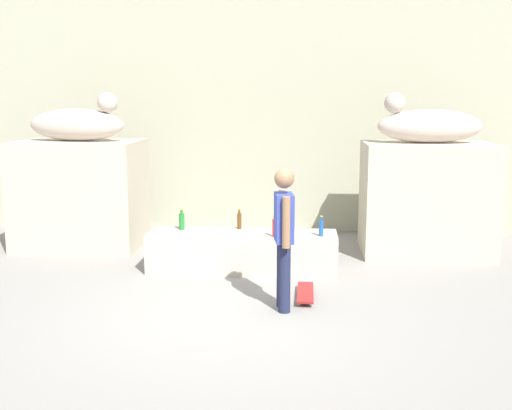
# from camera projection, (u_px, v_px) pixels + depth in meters

# --- Properties ---
(ground_plane) EXTENTS (40.00, 40.00, 0.00)m
(ground_plane) POSITION_uv_depth(u_px,v_px,m) (226.00, 319.00, 6.96)
(ground_plane) COLOR gray
(facade_wall) EXTENTS (11.38, 0.60, 6.62)m
(facade_wall) POSITION_uv_depth(u_px,v_px,m) (257.00, 49.00, 11.19)
(facade_wall) COLOR #A8A78D
(facade_wall) RESTS_ON ground_plane
(pedestal_left) EXTENTS (1.98, 1.33, 1.75)m
(pedestal_left) POSITION_uv_depth(u_px,v_px,m) (80.00, 194.00, 10.12)
(pedestal_left) COLOR #B7AD99
(pedestal_left) RESTS_ON ground_plane
(pedestal_right) EXTENTS (1.98, 1.33, 1.75)m
(pedestal_right) POSITION_uv_depth(u_px,v_px,m) (426.00, 199.00, 9.71)
(pedestal_right) COLOR #B7AD99
(pedestal_right) RESTS_ON ground_plane
(statue_reclining_left) EXTENTS (1.66, 0.75, 0.78)m
(statue_reclining_left) POSITION_uv_depth(u_px,v_px,m) (78.00, 123.00, 9.90)
(statue_reclining_left) COLOR beige
(statue_reclining_left) RESTS_ON pedestal_left
(statue_reclining_right) EXTENTS (1.62, 0.61, 0.78)m
(statue_reclining_right) POSITION_uv_depth(u_px,v_px,m) (427.00, 125.00, 9.51)
(statue_reclining_right) COLOR beige
(statue_reclining_right) RESTS_ON pedestal_right
(ledge_block) EXTENTS (2.69, 0.69, 0.55)m
(ledge_block) POSITION_uv_depth(u_px,v_px,m) (242.00, 251.00, 8.82)
(ledge_block) COLOR #B7AD99
(ledge_block) RESTS_ON ground_plane
(skater) EXTENTS (0.25, 0.54, 1.67)m
(skater) POSITION_uv_depth(u_px,v_px,m) (284.00, 233.00, 7.11)
(skater) COLOR #1E233F
(skater) RESTS_ON ground_plane
(skateboard) EXTENTS (0.21, 0.80, 0.08)m
(skateboard) POSITION_uv_depth(u_px,v_px,m) (305.00, 293.00, 7.67)
(skateboard) COLOR maroon
(skateboard) RESTS_ON ground_plane
(bottle_brown) EXTENTS (0.06, 0.06, 0.30)m
(bottle_brown) POSITION_uv_depth(u_px,v_px,m) (239.00, 220.00, 8.99)
(bottle_brown) COLOR #593314
(bottle_brown) RESTS_ON ledge_block
(bottle_green) EXTENTS (0.08, 0.08, 0.31)m
(bottle_green) POSITION_uv_depth(u_px,v_px,m) (182.00, 221.00, 8.95)
(bottle_green) COLOR #1E722D
(bottle_green) RESTS_ON ledge_block
(bottle_blue) EXTENTS (0.06, 0.06, 0.29)m
(bottle_blue) POSITION_uv_depth(u_px,v_px,m) (321.00, 228.00, 8.54)
(bottle_blue) COLOR #194C99
(bottle_blue) RESTS_ON ledge_block
(bottle_red) EXTENTS (0.06, 0.06, 0.32)m
(bottle_red) POSITION_uv_depth(u_px,v_px,m) (274.00, 227.00, 8.49)
(bottle_red) COLOR red
(bottle_red) RESTS_ON ledge_block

